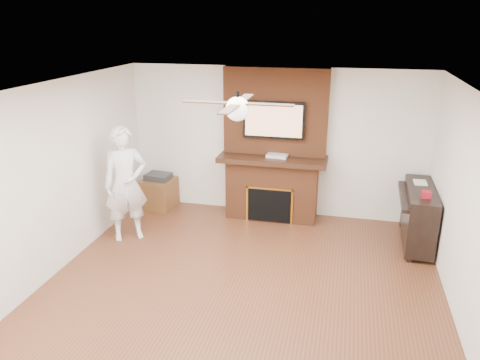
% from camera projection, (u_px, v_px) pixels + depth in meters
% --- Properties ---
extents(room_shell, '(5.36, 5.86, 2.86)m').
position_uv_depth(room_shell, '(238.00, 202.00, 5.34)').
color(room_shell, '#542B18').
rests_on(room_shell, ground).
extents(fireplace, '(1.78, 0.64, 2.50)m').
position_uv_depth(fireplace, '(273.00, 160.00, 7.77)').
color(fireplace, brown).
rests_on(fireplace, ground).
extents(tv, '(1.00, 0.08, 0.60)m').
position_uv_depth(tv, '(274.00, 120.00, 7.50)').
color(tv, black).
rests_on(tv, fireplace).
extents(ceiling_fan, '(1.21, 1.21, 0.31)m').
position_uv_depth(ceiling_fan, '(237.00, 108.00, 4.99)').
color(ceiling_fan, black).
rests_on(ceiling_fan, room_shell).
extents(person, '(0.78, 0.72, 1.76)m').
position_uv_depth(person, '(126.00, 184.00, 7.01)').
color(person, white).
rests_on(person, ground).
extents(side_table, '(0.59, 0.59, 0.62)m').
position_uv_depth(side_table, '(159.00, 191.00, 8.38)').
color(side_table, brown).
rests_on(side_table, ground).
extents(piano, '(0.55, 1.36, 0.97)m').
position_uv_depth(piano, '(418.00, 214.00, 6.95)').
color(piano, black).
rests_on(piano, ground).
extents(cable_box, '(0.35, 0.22, 0.05)m').
position_uv_depth(cable_box, '(277.00, 156.00, 7.63)').
color(cable_box, silver).
rests_on(cable_box, fireplace).
extents(candle_orange, '(0.07, 0.07, 0.11)m').
position_uv_depth(candle_orange, '(260.00, 217.00, 7.90)').
color(candle_orange, red).
rests_on(candle_orange, ground).
extents(candle_cream, '(0.08, 0.08, 0.12)m').
position_uv_depth(candle_cream, '(274.00, 218.00, 7.83)').
color(candle_cream, beige).
rests_on(candle_cream, ground).
extents(candle_blue, '(0.06, 0.06, 0.08)m').
position_uv_depth(candle_blue, '(279.00, 218.00, 7.86)').
color(candle_blue, '#2E4A8A').
rests_on(candle_blue, ground).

